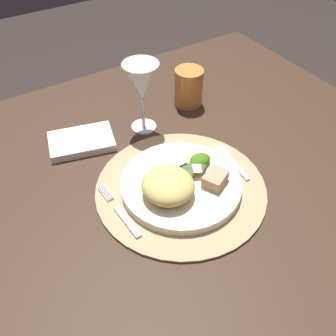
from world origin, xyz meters
name	(u,v)px	position (x,y,z in m)	size (l,w,h in m)	color
ground_plane	(156,336)	(0.00, 0.00, 0.00)	(6.00, 6.00, 0.00)	#2E2723
dining_table	(151,242)	(0.00, 0.00, 0.56)	(1.29, 0.99, 0.74)	#3B271A
placemat	(181,188)	(0.06, -0.03, 0.74)	(0.35, 0.35, 0.01)	tan
dinner_plate	(181,184)	(0.06, -0.03, 0.76)	(0.25, 0.25, 0.02)	silver
pasta_serving	(168,185)	(0.02, -0.05, 0.79)	(0.10, 0.10, 0.05)	#E1C468
salad_greens	(195,165)	(0.10, -0.02, 0.77)	(0.08, 0.06, 0.02)	#3D7812
bread_piece	(215,179)	(0.11, -0.07, 0.78)	(0.05, 0.04, 0.02)	tan
fork	(121,213)	(-0.08, -0.03, 0.75)	(0.02, 0.15, 0.00)	silver
spoon	(227,156)	(0.20, -0.01, 0.75)	(0.03, 0.12, 0.01)	silver
napkin	(82,141)	(-0.06, 0.21, 0.75)	(0.15, 0.10, 0.02)	white
wine_glass	(141,84)	(0.10, 0.19, 0.86)	(0.08, 0.08, 0.17)	silver
amber_tumbler	(189,87)	(0.25, 0.22, 0.79)	(0.07, 0.07, 0.10)	orange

